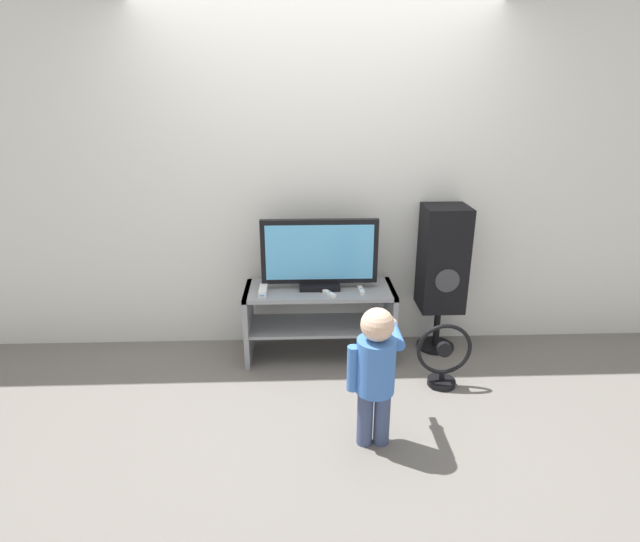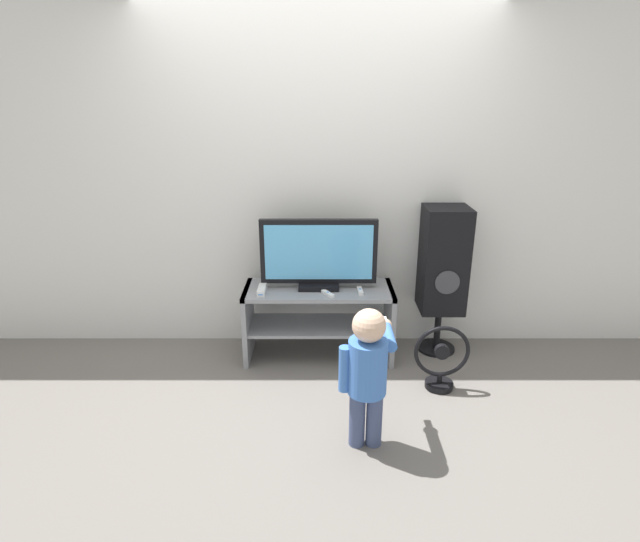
# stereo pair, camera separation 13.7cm
# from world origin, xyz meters

# --- Properties ---
(ground_plane) EXTENTS (16.00, 16.00, 0.00)m
(ground_plane) POSITION_xyz_m (0.00, 0.00, 0.00)
(ground_plane) COLOR slate
(wall_back) EXTENTS (10.00, 0.06, 2.60)m
(wall_back) POSITION_xyz_m (0.00, 0.52, 1.30)
(wall_back) COLOR silver
(wall_back) RESTS_ON ground_plane
(tv_stand) EXTENTS (1.11, 0.44, 0.55)m
(tv_stand) POSITION_xyz_m (0.00, 0.22, 0.36)
(tv_stand) COLOR gray
(tv_stand) RESTS_ON ground_plane
(television) EXTENTS (0.85, 0.20, 0.52)m
(television) POSITION_xyz_m (0.00, 0.24, 0.81)
(television) COLOR black
(television) RESTS_ON tv_stand
(game_console) EXTENTS (0.05, 0.18, 0.04)m
(game_console) POSITION_xyz_m (-0.41, 0.13, 0.58)
(game_console) COLOR white
(game_console) RESTS_ON tv_stand
(remote_primary) EXTENTS (0.04, 0.13, 0.03)m
(remote_primary) POSITION_xyz_m (0.30, 0.14, 0.57)
(remote_primary) COLOR white
(remote_primary) RESTS_ON tv_stand
(remote_secondary) EXTENTS (0.10, 0.13, 0.03)m
(remote_secondary) POSITION_xyz_m (0.07, 0.09, 0.57)
(remote_secondary) COLOR white
(remote_secondary) RESTS_ON tv_stand
(child) EXTENTS (0.32, 0.48, 0.85)m
(child) POSITION_xyz_m (0.27, -0.81, 0.50)
(child) COLOR #3F4C72
(child) RESTS_ON ground_plane
(speaker_tower) EXTENTS (0.32, 0.32, 1.14)m
(speaker_tower) POSITION_xyz_m (0.93, 0.31, 0.73)
(speaker_tower) COLOR black
(speaker_tower) RESTS_ON ground_plane
(floor_fan) EXTENTS (0.38, 0.19, 0.47)m
(floor_fan) POSITION_xyz_m (0.83, -0.24, 0.21)
(floor_fan) COLOR black
(floor_fan) RESTS_ON ground_plane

